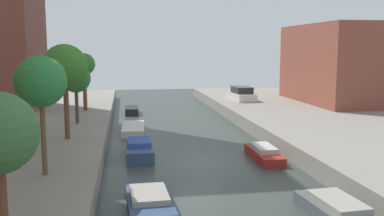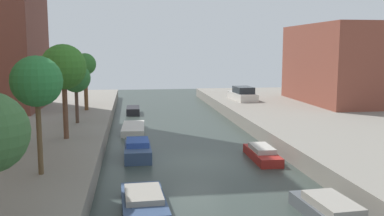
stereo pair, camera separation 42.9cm
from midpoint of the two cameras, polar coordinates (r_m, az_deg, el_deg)
name	(u,v)px [view 2 (the right image)]	position (r m, az deg, el deg)	size (l,w,h in m)	color
ground_plane	(195,162)	(23.46, 0.93, -7.19)	(84.00, 84.00, 0.00)	#333D38
low_block_right	(356,64)	(44.09, 21.26, 5.55)	(10.00, 12.72, 7.38)	brown
street_tree_2	(37,82)	(18.10, -19.39, 3.28)	(2.06, 2.06, 4.86)	brown
street_tree_3	(64,68)	(25.06, -16.31, 5.21)	(2.55, 2.55, 5.38)	brown
street_tree_4	(76,78)	(30.28, -14.86, 3.85)	(2.00, 2.00, 4.14)	#4D3A2F
street_tree_5	(85,66)	(36.56, -13.76, 5.53)	(1.81, 1.81, 4.75)	brown
parked_car	(243,94)	(43.01, 7.07, 1.81)	(2.02, 4.74, 1.37)	beige
moored_boat_left_2	(144,202)	(16.73, -5.73, -12.41)	(1.79, 3.96, 0.74)	#33476B
moored_boat_left_3	(138,150)	(24.40, -6.76, -5.61)	(1.46, 3.49, 0.99)	#33476B
moored_boat_left_4	(133,129)	(31.92, -7.46, -2.74)	(1.77, 4.60, 0.48)	beige
moored_boat_left_5	(133,110)	(40.66, -7.58, -0.33)	(1.24, 3.03, 0.65)	#232328
moored_boat_right_2	(333,213)	(16.44, 19.09, -13.11)	(1.77, 4.35, 0.81)	#4C5156
moored_boat_right_3	(262,154)	(24.22, 9.84, -6.04)	(1.27, 3.90, 0.76)	maroon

